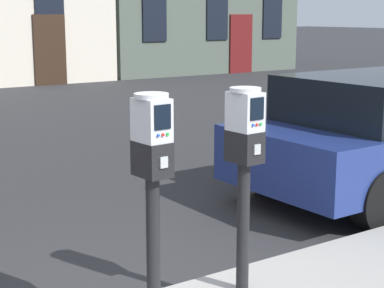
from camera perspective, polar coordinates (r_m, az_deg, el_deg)
parking_meter_near_kerb at (r=3.99m, az=-3.58°, el=-2.00°), size 0.23×0.26×1.48m
parking_meter_twin_adjacent at (r=4.41m, az=4.73°, el=-0.83°), size 0.23×0.26×1.47m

